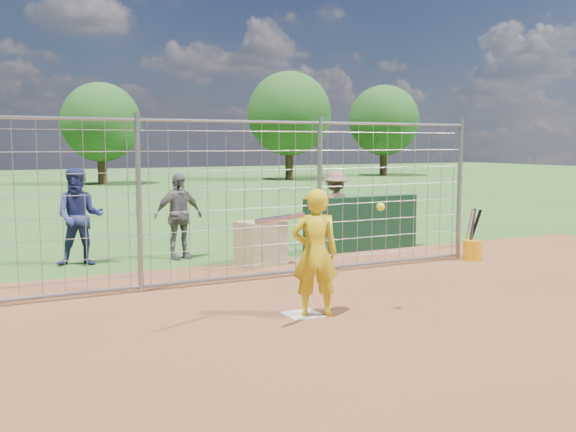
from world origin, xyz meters
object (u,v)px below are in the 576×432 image
bystander_c (335,208)px  bucket_with_bats (472,247)px  equipment_bin (261,243)px  batter (315,253)px  bystander_a (80,217)px  bystander_b (178,216)px

bystander_c → bucket_with_bats: size_ratio=1.63×
equipment_bin → bucket_with_bats: bucket_with_bats is taller
batter → bucket_with_bats: batter is taller
bystander_a → bystander_b: bystander_a is taller
batter → bystander_a: size_ratio=0.92×
batter → bystander_a: (-2.05, 4.85, 0.07)m
bystander_a → equipment_bin: 3.24m
bucket_with_bats → equipment_bin: bearing=160.3°
batter → equipment_bin: 3.50m
bystander_c → equipment_bin: bearing=23.9°
bystander_a → bystander_b: bearing=11.6°
bystander_b → batter: bearing=-94.1°
bystander_c → batter: bearing=48.8°
batter → bystander_c: size_ratio=1.01×
batter → bystander_c: batter is taller
batter → bystander_c: (3.25, 4.87, -0.01)m
bystander_b → bucket_with_bats: size_ratio=1.67×
bystander_a → bystander_b: (1.76, -0.14, -0.06)m
equipment_bin → bystander_c: bearing=16.9°
bystander_b → bucket_with_bats: bystander_b is taller
bystander_c → bystander_a: bearing=-7.3°
equipment_bin → batter: bearing=-117.9°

